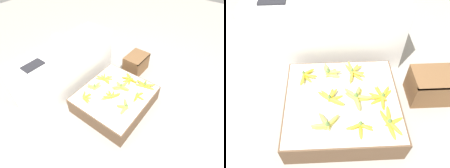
{
  "view_description": "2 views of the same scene",
  "coord_description": "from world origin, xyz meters",
  "views": [
    {
      "loc": [
        -1.24,
        -0.9,
        1.9
      ],
      "look_at": [
        -0.04,
        0.02,
        0.43
      ],
      "focal_mm": 28.0,
      "sensor_mm": 36.0,
      "label": 1
    },
    {
      "loc": [
        -0.08,
        -1.02,
        1.67
      ],
      "look_at": [
        -0.03,
        0.02,
        0.41
      ],
      "focal_mm": 35.0,
      "sensor_mm": 36.0,
      "label": 2
    }
  ],
  "objects": [
    {
      "name": "ground_plane",
      "position": [
        0.0,
        0.0,
        0.0
      ],
      "size": [
        10.0,
        10.0,
        0.0
      ],
      "primitive_type": "plane",
      "color": "gray"
    },
    {
      "name": "display_platform",
      "position": [
        0.0,
        0.0,
        0.12
      ],
      "size": [
        0.93,
        0.85,
        0.24
      ],
      "color": "brown",
      "rests_on": "ground_plane"
    },
    {
      "name": "back_vendor_table",
      "position": [
        -0.11,
        0.77,
        0.34
      ],
      "size": [
        1.47,
        0.46,
        0.69
      ],
      "color": "white",
      "rests_on": "ground_plane"
    },
    {
      "name": "wooden_crate",
      "position": [
        0.82,
        0.18,
        0.15
      ],
      "size": [
        0.39,
        0.28,
        0.29
      ],
      "color": "brown",
      "rests_on": "ground_plane"
    },
    {
      "name": "banana_bunch_front_midleft",
      "position": [
        -0.13,
        -0.23,
        0.27
      ],
      "size": [
        0.22,
        0.15,
        0.11
      ],
      "color": "gold",
      "rests_on": "display_platform"
    },
    {
      "name": "banana_bunch_front_midright",
      "position": [
        0.11,
        -0.27,
        0.27
      ],
      "size": [
        0.2,
        0.13,
        0.09
      ],
      "color": "gold",
      "rests_on": "display_platform"
    },
    {
      "name": "banana_bunch_front_right",
      "position": [
        0.34,
        -0.25,
        0.27
      ],
      "size": [
        0.18,
        0.27,
        0.11
      ],
      "color": "gold",
      "rests_on": "display_platform"
    },
    {
      "name": "banana_bunch_middle_midleft",
      "position": [
        -0.08,
        0.0,
        0.27
      ],
      "size": [
        0.22,
        0.19,
        0.09
      ],
      "color": "yellow",
      "rests_on": "display_platform"
    },
    {
      "name": "banana_bunch_middle_midright",
      "position": [
        0.12,
        -0.01,
        0.27
      ],
      "size": [
        0.23,
        0.24,
        0.11
      ],
      "color": "gold",
      "rests_on": "display_platform"
    },
    {
      "name": "banana_bunch_middle_right",
      "position": [
        0.31,
        -0.01,
        0.27
      ],
      "size": [
        0.23,
        0.25,
        0.09
      ],
      "color": "gold",
      "rests_on": "display_platform"
    },
    {
      "name": "banana_bunch_back_left",
      "position": [
        -0.29,
        0.24,
        0.26
      ],
      "size": [
        0.16,
        0.19,
        0.08
      ],
      "color": "yellow",
      "rests_on": "display_platform"
    },
    {
      "name": "banana_bunch_back_midleft",
      "position": [
        -0.09,
        0.27,
        0.27
      ],
      "size": [
        0.16,
        0.16,
        0.11
      ],
      "color": "#DBCC4C",
      "rests_on": "display_platform"
    },
    {
      "name": "banana_bunch_back_midright",
      "position": [
        0.12,
        0.27,
        0.27
      ],
      "size": [
        0.18,
        0.24,
        0.09
      ],
      "color": "gold",
      "rests_on": "display_platform"
    },
    {
      "name": "glass_jar",
      "position": [
        -0.12,
        0.82,
        0.76
      ],
      "size": [
        0.13,
        0.13,
        0.15
      ],
      "color": "silver",
      "rests_on": "back_vendor_table"
    },
    {
      "name": "foam_tray_white",
      "position": [
        0.41,
        0.79,
        0.7
      ],
      "size": [
        0.27,
        0.17,
        0.02
      ],
      "color": "white",
      "rests_on": "back_vendor_table"
    },
    {
      "name": "foam_tray_dark",
      "position": [
        -0.56,
        0.73,
        0.7
      ],
      "size": [
        0.23,
        0.14,
        0.02
      ],
      "color": "#232328",
      "rests_on": "back_vendor_table"
    }
  ]
}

